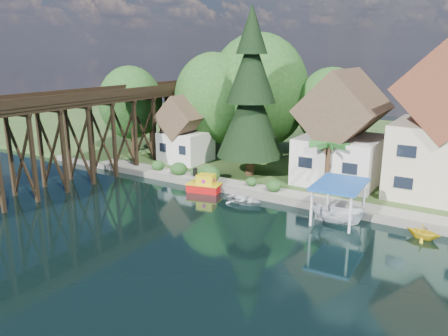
{
  "coord_description": "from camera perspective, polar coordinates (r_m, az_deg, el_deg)",
  "views": [
    {
      "loc": [
        19.59,
        -25.66,
        12.99
      ],
      "look_at": [
        -0.35,
        6.0,
        3.04
      ],
      "focal_mm": 35.0,
      "sensor_mm": 36.0,
      "label": 1
    }
  ],
  "objects": [
    {
      "name": "shed",
      "position": [
        51.3,
        -5.03,
        4.55
      ],
      "size": [
        5.09,
        5.4,
        7.85
      ],
      "color": "silver",
      "rests_on": "bank"
    },
    {
      "name": "trestle_bridge",
      "position": [
        47.7,
        -16.74,
        5.05
      ],
      "size": [
        4.12,
        44.18,
        9.3
      ],
      "color": "black",
      "rests_on": "ground"
    },
    {
      "name": "house_left",
      "position": [
        44.22,
        15.18,
        4.15
      ],
      "size": [
        7.64,
        8.64,
        11.02
      ],
      "color": "silver",
      "rests_on": "bank"
    },
    {
      "name": "house_center",
      "position": [
        42.82,
        27.08,
        4.43
      ],
      "size": [
        8.65,
        9.18,
        13.89
      ],
      "color": "beige",
      "rests_on": "bank"
    },
    {
      "name": "boat_yellow",
      "position": [
        34.69,
        24.64,
        -7.44
      ],
      "size": [
        2.55,
        2.27,
        1.23
      ],
      "primitive_type": "imported",
      "rotation": [
        0.0,
        0.0,
        1.45
      ],
      "color": "yellow",
      "rests_on": "ground"
    },
    {
      "name": "ground",
      "position": [
        34.8,
        -4.82,
        -7.08
      ],
      "size": [
        140.0,
        140.0,
        0.0
      ],
      "primitive_type": "plane",
      "color": "black",
      "rests_on": "ground"
    },
    {
      "name": "bank",
      "position": [
        64.07,
        13.76,
        3.0
      ],
      "size": [
        140.0,
        52.0,
        0.5
      ],
      "primitive_type": "cube",
      "color": "#284A1D",
      "rests_on": "ground"
    },
    {
      "name": "boat_white_a",
      "position": [
        38.9,
        2.73,
        -4.06
      ],
      "size": [
        3.69,
        2.76,
        0.73
      ],
      "primitive_type": "imported",
      "rotation": [
        0.0,
        0.0,
        1.5
      ],
      "color": "silver",
      "rests_on": "ground"
    },
    {
      "name": "bg_trees",
      "position": [
        50.78,
        10.63,
        8.2
      ],
      "size": [
        49.9,
        13.3,
        10.57
      ],
      "color": "#382314",
      "rests_on": "bank"
    },
    {
      "name": "conifer",
      "position": [
        44.47,
        3.54,
        9.33
      ],
      "size": [
        6.91,
        6.91,
        17.02
      ],
      "color": "#382314",
      "rests_on": "bank"
    },
    {
      "name": "boat_canopy",
      "position": [
        35.11,
        14.7,
        -4.86
      ],
      "size": [
        4.22,
        5.31,
        3.31
      ],
      "color": "white",
      "rests_on": "ground"
    },
    {
      "name": "palm_tree",
      "position": [
        40.06,
        13.49,
        2.79
      ],
      "size": [
        4.53,
        4.53,
        5.01
      ],
      "color": "#382314",
      "rests_on": "bank"
    },
    {
      "name": "promenade",
      "position": [
        39.52,
        10.42,
        -3.74
      ],
      "size": [
        50.0,
        2.6,
        0.06
      ],
      "primitive_type": "cube",
      "color": "gray",
      "rests_on": "bank"
    },
    {
      "name": "shrubs",
      "position": [
        44.07,
        -2.42,
        -0.59
      ],
      "size": [
        15.76,
        2.47,
        1.7
      ],
      "color": "#1F4318",
      "rests_on": "bank"
    },
    {
      "name": "tugboat",
      "position": [
        41.84,
        -2.56,
        -2.21
      ],
      "size": [
        3.48,
        2.39,
        2.31
      ],
      "color": "#BC0C0D",
      "rests_on": "ground"
    },
    {
      "name": "seawall",
      "position": [
        39.2,
        6.98,
        -4.09
      ],
      "size": [
        60.0,
        0.4,
        0.62
      ],
      "primitive_type": "cube",
      "color": "slate",
      "rests_on": "ground"
    }
  ]
}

